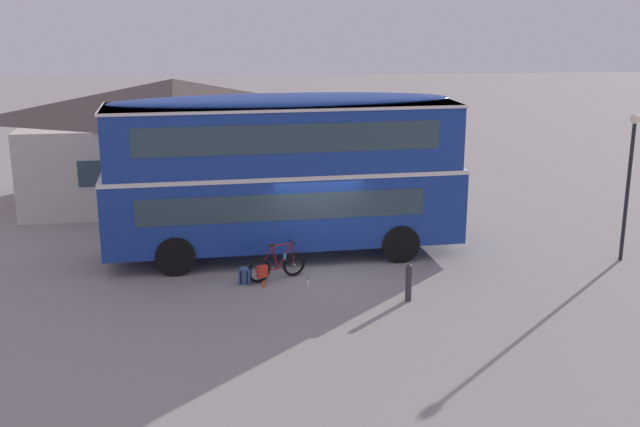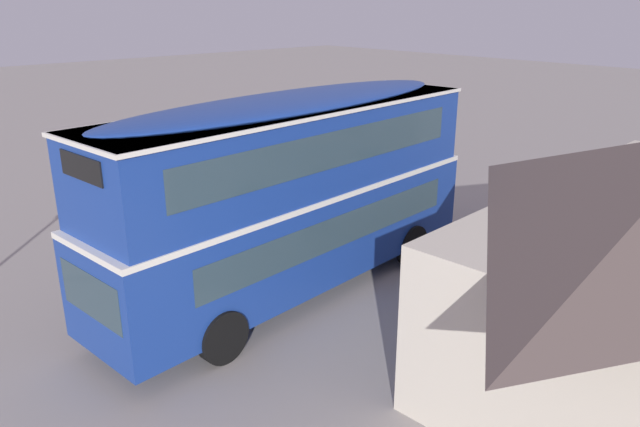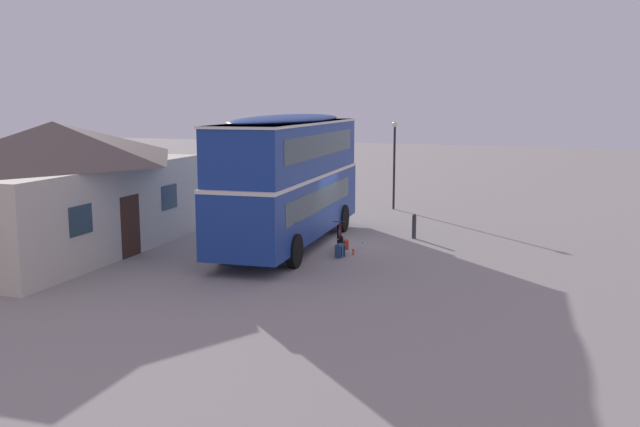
{
  "view_description": "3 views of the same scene",
  "coord_description": "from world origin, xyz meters",
  "px_view_note": "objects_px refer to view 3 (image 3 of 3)",
  "views": [
    {
      "loc": [
        -2.08,
        -20.92,
        7.34
      ],
      "look_at": [
        0.03,
        0.08,
        1.6
      ],
      "focal_mm": 43.97,
      "sensor_mm": 36.0,
      "label": 1
    },
    {
      "loc": [
        7.88,
        11.65,
        6.76
      ],
      "look_at": [
        -2.07,
        0.9,
        1.61
      ],
      "focal_mm": 34.2,
      "sensor_mm": 36.0,
      "label": 2
    },
    {
      "loc": [
        -23.81,
        -8.37,
        5.26
      ],
      "look_at": [
        -0.88,
        0.13,
        1.26
      ],
      "focal_mm": 38.69,
      "sensor_mm": 36.0,
      "label": 3
    }
  ],
  "objects_px": {
    "water_bottle_red_squeeze": "(353,252)",
    "touring_bicycle": "(341,242)",
    "backpack_on_ground": "(340,250)",
    "kerb_bollard": "(414,226)",
    "street_lamp": "(394,155)",
    "double_decker_bus": "(290,174)",
    "water_bottle_clear_plastic": "(362,246)"
  },
  "relations": [
    {
      "from": "water_bottle_red_squeeze",
      "to": "street_lamp",
      "type": "relative_size",
      "value": 0.05
    },
    {
      "from": "backpack_on_ground",
      "to": "water_bottle_red_squeeze",
      "type": "distance_m",
      "value": 0.61
    },
    {
      "from": "double_decker_bus",
      "to": "water_bottle_clear_plastic",
      "type": "relative_size",
      "value": 50.99
    },
    {
      "from": "water_bottle_red_squeeze",
      "to": "kerb_bollard",
      "type": "bearing_deg",
      "value": -20.07
    },
    {
      "from": "backpack_on_ground",
      "to": "kerb_bollard",
      "type": "relative_size",
      "value": 0.51
    },
    {
      "from": "water_bottle_red_squeeze",
      "to": "street_lamp",
      "type": "xyz_separation_m",
      "value": [
        10.48,
        1.25,
        2.58
      ]
    },
    {
      "from": "double_decker_bus",
      "to": "backpack_on_ground",
      "type": "height_order",
      "value": "double_decker_bus"
    },
    {
      "from": "backpack_on_ground",
      "to": "kerb_bollard",
      "type": "distance_m",
      "value": 4.42
    },
    {
      "from": "water_bottle_red_squeeze",
      "to": "touring_bicycle",
      "type": "bearing_deg",
      "value": 59.93
    },
    {
      "from": "double_decker_bus",
      "to": "street_lamp",
      "type": "height_order",
      "value": "double_decker_bus"
    },
    {
      "from": "street_lamp",
      "to": "backpack_on_ground",
      "type": "bearing_deg",
      "value": -175.18
    },
    {
      "from": "backpack_on_ground",
      "to": "street_lamp",
      "type": "bearing_deg",
      "value": 4.82
    },
    {
      "from": "double_decker_bus",
      "to": "kerb_bollard",
      "type": "xyz_separation_m",
      "value": [
        2.89,
        -3.97,
        -2.15
      ]
    },
    {
      "from": "touring_bicycle",
      "to": "backpack_on_ground",
      "type": "distance_m",
      "value": 0.86
    },
    {
      "from": "touring_bicycle",
      "to": "water_bottle_clear_plastic",
      "type": "relative_size",
      "value": 7.87
    },
    {
      "from": "water_bottle_red_squeeze",
      "to": "street_lamp",
      "type": "bearing_deg",
      "value": 6.8
    },
    {
      "from": "backpack_on_ground",
      "to": "water_bottle_clear_plastic",
      "type": "distance_m",
      "value": 1.7
    },
    {
      "from": "double_decker_bus",
      "to": "kerb_bollard",
      "type": "relative_size",
      "value": 10.85
    },
    {
      "from": "water_bottle_red_squeeze",
      "to": "double_decker_bus",
      "type": "bearing_deg",
      "value": 74.85
    },
    {
      "from": "touring_bicycle",
      "to": "street_lamp",
      "type": "relative_size",
      "value": 0.38
    },
    {
      "from": "touring_bicycle",
      "to": "backpack_on_ground",
      "type": "bearing_deg",
      "value": -163.9
    },
    {
      "from": "kerb_bollard",
      "to": "backpack_on_ground",
      "type": "bearing_deg",
      "value": 158.17
    },
    {
      "from": "touring_bicycle",
      "to": "water_bottle_red_squeeze",
      "type": "relative_size",
      "value": 7.73
    },
    {
      "from": "backpack_on_ground",
      "to": "street_lamp",
      "type": "xyz_separation_m",
      "value": [
        10.97,
        0.92,
        2.42
      ]
    },
    {
      "from": "street_lamp",
      "to": "water_bottle_clear_plastic",
      "type": "bearing_deg",
      "value": -172.5
    },
    {
      "from": "double_decker_bus",
      "to": "water_bottle_red_squeeze",
      "type": "height_order",
      "value": "double_decker_bus"
    },
    {
      "from": "water_bottle_red_squeeze",
      "to": "kerb_bollard",
      "type": "xyz_separation_m",
      "value": [
        3.61,
        -1.32,
        0.4
      ]
    },
    {
      "from": "backpack_on_ground",
      "to": "water_bottle_red_squeeze",
      "type": "bearing_deg",
      "value": -33.45
    },
    {
      "from": "touring_bicycle",
      "to": "water_bottle_clear_plastic",
      "type": "distance_m",
      "value": 1.04
    },
    {
      "from": "backpack_on_ground",
      "to": "water_bottle_red_squeeze",
      "type": "xyz_separation_m",
      "value": [
        0.49,
        -0.32,
        -0.16
      ]
    },
    {
      "from": "touring_bicycle",
      "to": "kerb_bollard",
      "type": "height_order",
      "value": "touring_bicycle"
    },
    {
      "from": "touring_bicycle",
      "to": "street_lamp",
      "type": "distance_m",
      "value": 10.44
    }
  ]
}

